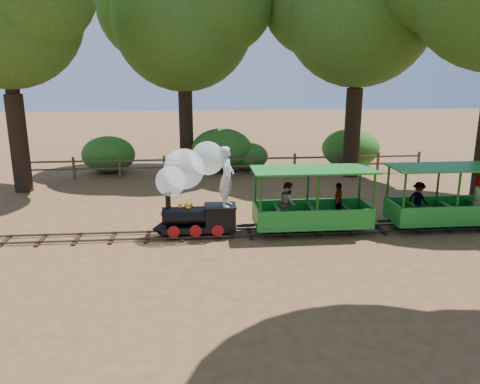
{
  "coord_description": "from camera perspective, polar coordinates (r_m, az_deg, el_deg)",
  "views": [
    {
      "loc": [
        -1.5,
        -13.03,
        4.71
      ],
      "look_at": [
        -0.25,
        0.5,
        1.18
      ],
      "focal_mm": 35.0,
      "sensor_mm": 36.0,
      "label": 1
    }
  ],
  "objects": [
    {
      "name": "oak_nc",
      "position": [
        22.78,
        -7.07,
        21.0
      ],
      "size": [
        8.07,
        7.1,
        10.2
      ],
      "color": "#2D2116",
      "rests_on": "ground"
    },
    {
      "name": "shrub_east",
      "position": [
        23.88,
        13.33,
        5.21
      ],
      "size": [
        2.86,
        2.2,
        1.98
      ],
      "primitive_type": "ellipsoid",
      "color": "#2D6B1E",
      "rests_on": "ground"
    },
    {
      "name": "shrub_mid_w",
      "position": [
        22.67,
        -2.25,
        5.19
      ],
      "size": [
        2.96,
        2.27,
        2.05
      ],
      "primitive_type": "ellipsoid",
      "color": "#2D6B1E",
      "rests_on": "ground"
    },
    {
      "name": "shrub_west",
      "position": [
        23.05,
        -15.74,
        4.42
      ],
      "size": [
        2.51,
        1.93,
        1.74
      ],
      "primitive_type": "ellipsoid",
      "color": "#2D6B1E",
      "rests_on": "ground"
    },
    {
      "name": "ground",
      "position": [
        13.94,
        1.21,
        -5.19
      ],
      "size": [
        90.0,
        90.0,
        0.0
      ],
      "primitive_type": "plane",
      "color": "#8D613D",
      "rests_on": "ground"
    },
    {
      "name": "carriage_front",
      "position": [
        14.01,
        8.53,
        -1.9
      ],
      "size": [
        3.57,
        1.46,
        1.85
      ],
      "color": "#1D8827",
      "rests_on": "track"
    },
    {
      "name": "oak_nw",
      "position": [
        20.51,
        -27.04,
        20.01
      ],
      "size": [
        7.25,
        6.38,
        9.81
      ],
      "color": "#2D2116",
      "rests_on": "ground"
    },
    {
      "name": "carriage_rear",
      "position": [
        15.57,
        24.02,
        -1.28
      ],
      "size": [
        3.57,
        1.46,
        1.85
      ],
      "color": "#1D8827",
      "rests_on": "track"
    },
    {
      "name": "shrub_mid_e",
      "position": [
        22.83,
        1.03,
        4.36
      ],
      "size": [
        1.93,
        1.48,
        1.34
      ],
      "primitive_type": "ellipsoid",
      "color": "#2D6B1E",
      "rests_on": "ground"
    },
    {
      "name": "oak_ne",
      "position": [
        21.95,
        14.28,
        21.53
      ],
      "size": [
        8.09,
        7.12,
        10.44
      ],
      "color": "#2D2116",
      "rests_on": "ground"
    },
    {
      "name": "fence",
      "position": [
        21.49,
        -1.19,
        3.48
      ],
      "size": [
        18.1,
        0.1,
        1.0
      ],
      "color": "brown",
      "rests_on": "ground"
    },
    {
      "name": "track",
      "position": [
        13.92,
        1.21,
        -4.92
      ],
      "size": [
        22.0,
        1.0,
        0.1
      ],
      "color": "#3F3D3A",
      "rests_on": "ground"
    },
    {
      "name": "locomotive",
      "position": [
        13.46,
        -5.69,
        1.16
      ],
      "size": [
        2.48,
        1.16,
        2.83
      ],
      "color": "black",
      "rests_on": "ground"
    }
  ]
}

